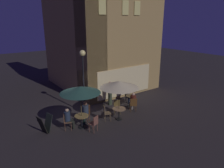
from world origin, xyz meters
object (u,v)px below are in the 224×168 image
(cafe_table_2, at_px, (131,99))
(patron_seated_1, at_px, (68,118))
(cafe_chair_5, at_px, (133,104))
(cafe_chair_6, at_px, (128,94))
(street_lamp_near_corner, at_px, (83,67))
(cafe_chair_1, at_px, (106,112))
(patio_umbrella_1, at_px, (80,90))
(cafe_chair_2, at_px, (94,122))
(cafe_table_1, at_px, (82,119))
(patron_seated_2, at_px, (133,101))
(cafe_table_0, at_px, (119,111))
(cafe_chair_4, at_px, (66,120))
(patron_seated_3, at_px, (128,93))
(cafe_chair_3, at_px, (86,112))
(patron_seated_0, at_px, (85,111))
(patron_standing_4, at_px, (110,93))
(menu_sandwich_board, at_px, (45,124))
(patio_umbrella_0, at_px, (119,84))
(cafe_chair_0, at_px, (117,105))

(cafe_table_2, height_order, patron_seated_1, patron_seated_1)
(cafe_chair_5, xyz_separation_m, cafe_chair_6, (0.83, 1.54, 0.01))
(street_lamp_near_corner, height_order, cafe_chair_1, street_lamp_near_corner)
(patio_umbrella_1, height_order, cafe_chair_2, patio_umbrella_1)
(cafe_table_1, distance_m, patron_seated_2, 3.76)
(cafe_table_1, height_order, patio_umbrella_1, patio_umbrella_1)
(cafe_table_2, bearing_deg, cafe_table_0, -149.14)
(cafe_chair_1, height_order, cafe_chair_2, cafe_chair_2)
(cafe_chair_4, height_order, patron_seated_3, patron_seated_3)
(street_lamp_near_corner, bearing_deg, cafe_chair_3, -114.08)
(street_lamp_near_corner, height_order, cafe_chair_6, street_lamp_near_corner)
(patron_seated_0, xyz_separation_m, patron_standing_4, (2.68, 1.34, 0.14))
(cafe_chair_1, distance_m, patron_standing_4, 2.44)
(menu_sandwich_board, bearing_deg, cafe_chair_1, -25.38)
(street_lamp_near_corner, bearing_deg, cafe_table_2, -16.42)
(patron_seated_2, bearing_deg, patron_standing_4, 48.46)
(cafe_chair_4, bearing_deg, cafe_table_2, 25.43)
(cafe_table_0, height_order, patron_seated_1, patron_seated_1)
(cafe_table_2, distance_m, cafe_chair_2, 4.08)
(street_lamp_near_corner, distance_m, patron_seated_0, 2.63)
(patio_umbrella_0, xyz_separation_m, patio_umbrella_1, (-2.27, 0.39, 0.02))
(cafe_chair_4, bearing_deg, menu_sandwich_board, 178.62)
(cafe_table_2, xyz_separation_m, patron_standing_4, (-0.96, 1.07, 0.32))
(patio_umbrella_0, distance_m, patron_seated_0, 2.47)
(cafe_table_1, bearing_deg, cafe_chair_3, 43.16)
(cafe_chair_3, xyz_separation_m, patron_seated_3, (3.87, 0.80, 0.10))
(menu_sandwich_board, bearing_deg, cafe_chair_4, -34.67)
(street_lamp_near_corner, height_order, cafe_chair_5, street_lamp_near_corner)
(cafe_chair_4, relative_size, cafe_chair_6, 0.97)
(cafe_chair_3, xyz_separation_m, patron_seated_1, (-1.23, -0.30, 0.10))
(patio_umbrella_0, height_order, cafe_chair_1, patio_umbrella_0)
(cafe_table_0, distance_m, cafe_chair_4, 3.13)
(patron_seated_1, bearing_deg, cafe_chair_0, 22.29)
(cafe_chair_4, bearing_deg, patio_umbrella_0, 7.90)
(cafe_chair_5, height_order, patron_seated_0, patron_seated_0)
(patio_umbrella_0, relative_size, cafe_chair_6, 2.50)
(patio_umbrella_0, bearing_deg, patron_standing_4, 67.85)
(street_lamp_near_corner, distance_m, cafe_chair_6, 4.23)
(cafe_chair_4, height_order, patron_seated_2, patron_seated_2)
(cafe_chair_0, xyz_separation_m, patron_seated_0, (-2.22, 0.10, 0.18))
(cafe_chair_3, bearing_deg, patron_seated_1, -29.68)
(patio_umbrella_0, bearing_deg, cafe_table_2, 30.86)
(cafe_chair_1, height_order, cafe_chair_5, cafe_chair_5)
(street_lamp_near_corner, relative_size, patron_seated_0, 3.18)
(cafe_table_0, xyz_separation_m, patron_seated_2, (1.49, 0.46, 0.18))
(patio_umbrella_0, bearing_deg, patio_umbrella_1, 170.18)
(cafe_chair_2, xyz_separation_m, patron_seated_0, (0.14, 1.24, 0.15))
(cafe_chair_0, xyz_separation_m, cafe_chair_5, (1.00, -0.41, 0.02))
(cafe_chair_2, bearing_deg, patron_standing_4, -69.93)
(patron_standing_4, bearing_deg, patron_seated_1, 34.14)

